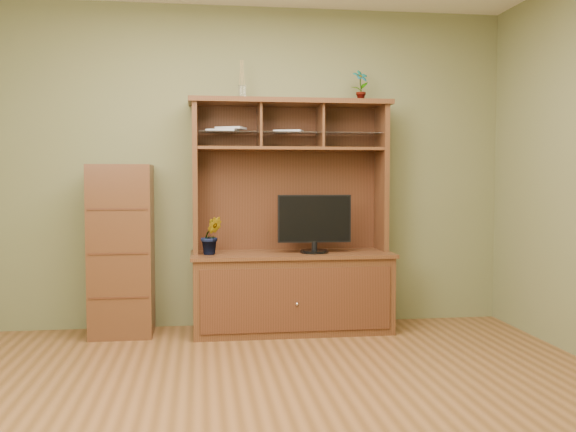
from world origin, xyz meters
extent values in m
cube|color=brown|center=(0.00, 0.00, -0.01)|extent=(4.50, 4.00, 0.02)
cube|color=olive|center=(0.00, 2.01, 1.35)|extent=(4.50, 0.02, 2.70)
cube|color=olive|center=(0.00, -2.01, 1.35)|extent=(4.50, 0.02, 2.70)
cube|color=#462914|center=(0.36, 1.71, 0.31)|extent=(1.60, 0.55, 0.62)
cube|color=#3C2010|center=(0.36, 1.42, 0.31)|extent=(1.50, 0.01, 0.50)
sphere|color=silver|center=(0.36, 1.41, 0.28)|extent=(0.02, 0.02, 0.02)
cube|color=#462914|center=(0.36, 1.71, 0.64)|extent=(1.64, 0.59, 0.03)
cube|color=#462914|center=(-0.42, 1.80, 1.27)|extent=(0.04, 0.35, 1.25)
cube|color=#462914|center=(1.14, 1.80, 1.27)|extent=(0.04, 0.35, 1.25)
cube|color=#3C2010|center=(0.36, 1.97, 1.27)|extent=(1.52, 0.02, 1.25)
cube|color=#462914|center=(0.36, 1.80, 1.88)|extent=(1.66, 0.40, 0.04)
cube|color=#462914|center=(0.36, 1.80, 1.50)|extent=(1.52, 0.32, 0.02)
cube|color=#462914|center=(0.11, 1.80, 1.69)|extent=(0.02, 0.31, 0.35)
cube|color=#462914|center=(0.62, 1.80, 1.69)|extent=(0.02, 0.31, 0.35)
cube|color=silver|center=(0.36, 1.79, 1.63)|extent=(1.50, 0.27, 0.01)
cylinder|color=black|center=(0.54, 1.65, 0.66)|extent=(0.23, 0.23, 0.02)
cylinder|color=black|center=(0.54, 1.65, 0.71)|extent=(0.05, 0.05, 0.07)
cube|color=black|center=(0.54, 1.65, 0.93)|extent=(0.60, 0.07, 0.39)
imported|color=#32531C|center=(-0.29, 1.65, 0.80)|extent=(0.18, 0.15, 0.30)
imported|color=#2E6122|center=(0.96, 1.80, 2.03)|extent=(0.16, 0.13, 0.27)
cylinder|color=silver|center=(-0.03, 1.80, 1.96)|extent=(0.06, 0.06, 0.11)
cylinder|color=#9F864F|center=(-0.03, 1.80, 2.11)|extent=(0.04, 0.04, 0.20)
cube|color=#B8B8BD|center=(-0.19, 1.80, 1.64)|extent=(0.28, 0.24, 0.02)
cube|color=#B8B8BD|center=(-0.12, 1.80, 1.66)|extent=(0.27, 0.24, 0.02)
cube|color=#B8B8BD|center=(0.35, 1.80, 1.64)|extent=(0.27, 0.24, 0.02)
cube|color=#462914|center=(-1.00, 1.76, 0.68)|extent=(0.49, 0.44, 1.36)
cube|color=#3C2010|center=(-1.00, 1.54, 0.34)|extent=(0.45, 0.01, 0.02)
cube|color=#3C2010|center=(-1.00, 1.54, 0.68)|extent=(0.45, 0.01, 0.01)
cube|color=#3C2010|center=(-1.00, 1.54, 1.02)|extent=(0.45, 0.01, 0.02)
camera|label=1|loc=(-0.38, -3.47, 1.26)|focal=40.00mm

